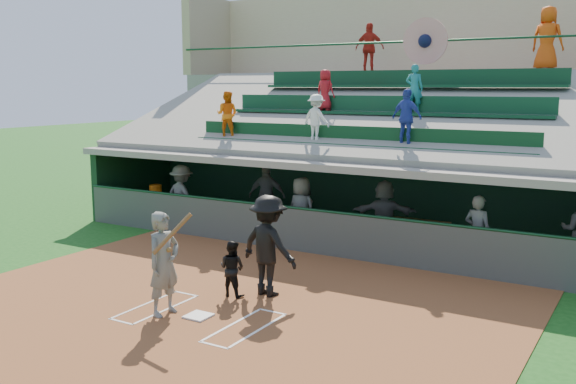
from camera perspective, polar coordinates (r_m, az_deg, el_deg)
The scene contains 20 objects.
ground at distance 11.95m, azimuth -7.96°, elevation -11.01°, with size 100.00×100.00×0.00m, color #174D15.
dirt_slab at distance 12.32m, azimuth -6.49°, elevation -10.30°, with size 11.00×9.00×0.02m, color brown.
home_plate at distance 11.94m, azimuth -7.97°, elevation -10.85°, with size 0.43×0.43×0.03m, color silver.
batters_box_chalk at distance 11.95m, azimuth -7.96°, elevation -10.91°, with size 2.65×1.85×0.01m.
dugout_floor at distance 17.49m, azimuth 5.97°, elevation -4.31°, with size 16.00×3.50×0.04m, color gray.
concourse_slab at distance 23.38m, azimuth 13.02°, elevation 4.62°, with size 20.00×3.00×4.60m, color gray.
grandstand at distance 20.57m, azimuth 10.45°, elevation 3.97°, with size 20.40×10.40×7.80m.
batter_at_plate at distance 11.89m, azimuth -10.97°, elevation -6.24°, with size 0.89×0.79×1.95m.
catcher at distance 12.84m, azimuth -5.00°, elevation -6.77°, with size 0.55×0.43×1.12m, color black.
home_umpire at distance 12.75m, azimuth -1.75°, elevation -4.77°, with size 1.30×0.75×2.02m, color black.
dugout_bench at distance 18.57m, azimuth 6.78°, elevation -2.78°, with size 14.26×0.43×0.43m, color olive.
white_table at distance 20.17m, azimuth -11.54°, elevation -1.47°, with size 0.86×0.64×0.75m, color white.
water_cooler at distance 20.04m, azimuth -11.69°, elevation 0.10°, with size 0.38×0.38×0.38m, color #D25F0C.
dugout_player_a at distance 19.01m, azimuth -9.42°, elevation -0.39°, with size 1.19×0.68×1.84m, color #51534F.
dugout_player_b at distance 18.70m, azimuth -1.88°, elevation -0.36°, with size 1.10×0.46×1.88m, color #5A5C57.
dugout_player_c at distance 16.94m, azimuth 1.20°, elevation -1.62°, with size 0.85×0.56×1.75m, color #565853.
dugout_player_d at distance 16.53m, azimuth 8.54°, elevation -1.96°, with size 1.64×0.52×1.77m, color #585A55.
dugout_player_e at distance 15.11m, azimuth 16.49°, elevation -3.45°, with size 0.62×0.41×1.70m, color #5B5D58.
concourse_staff_a at distance 23.83m, azimuth 7.26°, elevation 12.57°, with size 1.05×0.44×1.80m, color red.
concourse_staff_b at distance 21.72m, azimuth 22.06°, elevation 12.51°, with size 0.96×0.62×1.97m, color #DF4C0D.
Camera 1 is at (7.05, -8.72, 4.15)m, focal length 40.00 mm.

